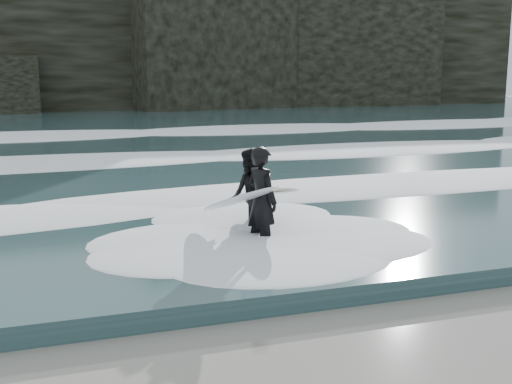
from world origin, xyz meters
TOP-DOWN VIEW (x-y plane):
  - sea at (0.00, 29.00)m, footprint 90.00×52.00m
  - headland at (0.00, 46.00)m, footprint 70.00×9.00m
  - foam_near at (0.00, 9.00)m, footprint 60.00×3.20m
  - foam_mid at (0.00, 16.00)m, footprint 60.00×4.00m
  - foam_far at (0.00, 25.00)m, footprint 60.00×4.80m
  - surfer_left at (0.14, 5.84)m, footprint 1.32×2.13m
  - surfer_right at (0.31, 6.58)m, footprint 1.09×2.02m

SIDE VIEW (x-z plane):
  - sea at x=0.00m, z-range 0.00..0.30m
  - foam_near at x=0.00m, z-range 0.30..0.50m
  - foam_mid at x=0.00m, z-range 0.30..0.54m
  - foam_far at x=0.00m, z-range 0.30..0.60m
  - surfer_right at x=0.31m, z-range 0.01..1.72m
  - surfer_left at x=0.14m, z-range 0.01..1.85m
  - headland at x=0.00m, z-range 0.00..10.00m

